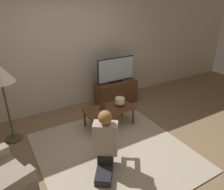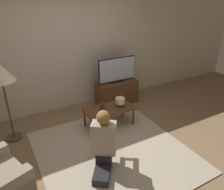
{
  "view_description": "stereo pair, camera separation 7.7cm",
  "coord_description": "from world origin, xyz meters",
  "px_view_note": "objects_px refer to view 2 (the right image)",
  "views": [
    {
      "loc": [
        -1.46,
        -2.45,
        2.33
      ],
      "look_at": [
        0.35,
        0.64,
        0.69
      ],
      "focal_mm": 35.0,
      "sensor_mm": 36.0,
      "label": 1
    },
    {
      "loc": [
        -1.4,
        -2.49,
        2.33
      ],
      "look_at": [
        0.35,
        0.64,
        0.69
      ],
      "focal_mm": 35.0,
      "sensor_mm": 36.0,
      "label": 2
    }
  ],
  "objects_px": {
    "coffee_table": "(109,110)",
    "person_kneeling": "(104,141)",
    "floor_lamp": "(1,76)",
    "table_lamp": "(120,101)",
    "tv": "(117,70)"
  },
  "relations": [
    {
      "from": "coffee_table",
      "to": "tv",
      "type": "bearing_deg",
      "value": 51.49
    },
    {
      "from": "tv",
      "to": "coffee_table",
      "type": "xyz_separation_m",
      "value": [
        -0.63,
        -0.79,
        -0.48
      ]
    },
    {
      "from": "coffee_table",
      "to": "floor_lamp",
      "type": "distance_m",
      "value": 1.93
    },
    {
      "from": "tv",
      "to": "table_lamp",
      "type": "relative_size",
      "value": 5.04
    },
    {
      "from": "floor_lamp",
      "to": "person_kneeling",
      "type": "relative_size",
      "value": 1.49
    },
    {
      "from": "person_kneeling",
      "to": "table_lamp",
      "type": "distance_m",
      "value": 1.25
    },
    {
      "from": "coffee_table",
      "to": "table_lamp",
      "type": "bearing_deg",
      "value": -4.04
    },
    {
      "from": "table_lamp",
      "to": "floor_lamp",
      "type": "bearing_deg",
      "value": 165.59
    },
    {
      "from": "floor_lamp",
      "to": "table_lamp",
      "type": "height_order",
      "value": "floor_lamp"
    },
    {
      "from": "tv",
      "to": "coffee_table",
      "type": "bearing_deg",
      "value": -128.51
    },
    {
      "from": "tv",
      "to": "floor_lamp",
      "type": "height_order",
      "value": "floor_lamp"
    },
    {
      "from": "floor_lamp",
      "to": "table_lamp",
      "type": "bearing_deg",
      "value": -14.41
    },
    {
      "from": "floor_lamp",
      "to": "person_kneeling",
      "type": "xyz_separation_m",
      "value": [
        1.07,
        -1.43,
        -0.71
      ]
    },
    {
      "from": "coffee_table",
      "to": "person_kneeling",
      "type": "height_order",
      "value": "person_kneeling"
    },
    {
      "from": "floor_lamp",
      "to": "table_lamp",
      "type": "xyz_separation_m",
      "value": [
        1.9,
        -0.49,
        -0.69
      ]
    }
  ]
}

